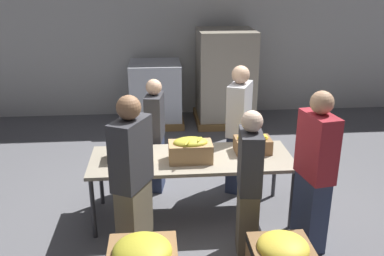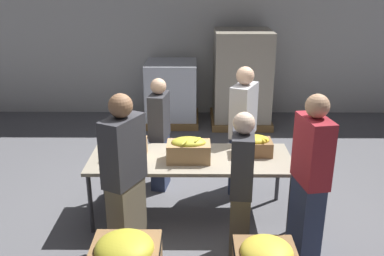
{
  "view_description": "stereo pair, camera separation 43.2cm",
  "coord_description": "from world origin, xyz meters",
  "px_view_note": "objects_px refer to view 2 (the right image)",
  "views": [
    {
      "loc": [
        -0.38,
        -4.5,
        2.78
      ],
      "look_at": [
        0.02,
        0.13,
        1.08
      ],
      "focal_mm": 40.0,
      "sensor_mm": 36.0,
      "label": 1
    },
    {
      "loc": [
        0.05,
        -4.52,
        2.78
      ],
      "look_at": [
        0.02,
        0.13,
        1.08
      ],
      "focal_mm": 40.0,
      "sensor_mm": 36.0,
      "label": 2
    }
  ],
  "objects_px": {
    "banana_box_1": "(189,149)",
    "banana_box_2": "(254,145)",
    "volunteer_0": "(160,135)",
    "banana_box_0": "(128,146)",
    "volunteer_1": "(310,178)",
    "pallet_stack_1": "(242,79)",
    "volunteer_3": "(125,179)",
    "pallet_stack_0": "(172,93)",
    "volunteer_2": "(243,132)",
    "volunteer_4": "(241,188)",
    "sorting_table": "(191,161)"
  },
  "relations": [
    {
      "from": "banana_box_1",
      "to": "banana_box_2",
      "type": "relative_size",
      "value": 1.15
    },
    {
      "from": "volunteer_0",
      "to": "banana_box_0",
      "type": "bearing_deg",
      "value": -13.8
    },
    {
      "from": "banana_box_0",
      "to": "volunteer_1",
      "type": "height_order",
      "value": "volunteer_1"
    },
    {
      "from": "banana_box_2",
      "to": "pallet_stack_1",
      "type": "xyz_separation_m",
      "value": [
        0.19,
        3.28,
        0.0
      ]
    },
    {
      "from": "volunteer_3",
      "to": "pallet_stack_0",
      "type": "bearing_deg",
      "value": 23.51
    },
    {
      "from": "volunteer_2",
      "to": "volunteer_4",
      "type": "distance_m",
      "value": 1.41
    },
    {
      "from": "pallet_stack_1",
      "to": "sorting_table",
      "type": "bearing_deg",
      "value": -105.37
    },
    {
      "from": "banana_box_1",
      "to": "volunteer_0",
      "type": "distance_m",
      "value": 0.93
    },
    {
      "from": "volunteer_2",
      "to": "volunteer_4",
      "type": "bearing_deg",
      "value": 18.86
    },
    {
      "from": "banana_box_1",
      "to": "volunteer_2",
      "type": "height_order",
      "value": "volunteer_2"
    },
    {
      "from": "volunteer_0",
      "to": "pallet_stack_1",
      "type": "distance_m",
      "value": 2.97
    },
    {
      "from": "volunteer_1",
      "to": "volunteer_2",
      "type": "bearing_deg",
      "value": 11.78
    },
    {
      "from": "volunteer_0",
      "to": "volunteer_3",
      "type": "xyz_separation_m",
      "value": [
        -0.23,
        -1.48,
        0.11
      ]
    },
    {
      "from": "banana_box_1",
      "to": "banana_box_2",
      "type": "xyz_separation_m",
      "value": [
        0.76,
        0.19,
        -0.02
      ]
    },
    {
      "from": "banana_box_2",
      "to": "volunteer_4",
      "type": "bearing_deg",
      "value": -104.72
    },
    {
      "from": "banana_box_2",
      "to": "volunteer_0",
      "type": "xyz_separation_m",
      "value": [
        -1.15,
        0.64,
        -0.13
      ]
    },
    {
      "from": "volunteer_2",
      "to": "pallet_stack_1",
      "type": "xyz_separation_m",
      "value": [
        0.26,
        2.75,
        0.04
      ]
    },
    {
      "from": "banana_box_2",
      "to": "volunteer_4",
      "type": "height_order",
      "value": "volunteer_4"
    },
    {
      "from": "volunteer_0",
      "to": "pallet_stack_1",
      "type": "bearing_deg",
      "value": 162.49
    },
    {
      "from": "volunteer_1",
      "to": "pallet_stack_0",
      "type": "relative_size",
      "value": 1.45
    },
    {
      "from": "volunteer_0",
      "to": "banana_box_2",
      "type": "bearing_deg",
      "value": 70.53
    },
    {
      "from": "banana_box_1",
      "to": "volunteer_3",
      "type": "relative_size",
      "value": 0.28
    },
    {
      "from": "volunteer_3",
      "to": "banana_box_2",
      "type": "bearing_deg",
      "value": -31.75
    },
    {
      "from": "banana_box_1",
      "to": "banana_box_2",
      "type": "bearing_deg",
      "value": 14.43
    },
    {
      "from": "volunteer_0",
      "to": "volunteer_2",
      "type": "height_order",
      "value": "volunteer_2"
    },
    {
      "from": "sorting_table",
      "to": "banana_box_0",
      "type": "bearing_deg",
      "value": 177.43
    },
    {
      "from": "banana_box_0",
      "to": "pallet_stack_1",
      "type": "height_order",
      "value": "pallet_stack_1"
    },
    {
      "from": "sorting_table",
      "to": "banana_box_0",
      "type": "xyz_separation_m",
      "value": [
        -0.72,
        0.03,
        0.18
      ]
    },
    {
      "from": "banana_box_0",
      "to": "volunteer_2",
      "type": "bearing_deg",
      "value": 23.38
    },
    {
      "from": "pallet_stack_1",
      "to": "volunteer_0",
      "type": "bearing_deg",
      "value": -116.96
    },
    {
      "from": "volunteer_3",
      "to": "banana_box_1",
      "type": "bearing_deg",
      "value": -16.99
    },
    {
      "from": "sorting_table",
      "to": "pallet_stack_0",
      "type": "bearing_deg",
      "value": 96.71
    },
    {
      "from": "volunteer_1",
      "to": "volunteer_2",
      "type": "height_order",
      "value": "volunteer_1"
    },
    {
      "from": "pallet_stack_1",
      "to": "pallet_stack_0",
      "type": "bearing_deg",
      "value": 178.86
    },
    {
      "from": "banana_box_0",
      "to": "volunteer_2",
      "type": "distance_m",
      "value": 1.51
    },
    {
      "from": "pallet_stack_1",
      "to": "banana_box_0",
      "type": "bearing_deg",
      "value": -116.2
    },
    {
      "from": "banana_box_0",
      "to": "banana_box_2",
      "type": "bearing_deg",
      "value": 2.8
    },
    {
      "from": "banana_box_1",
      "to": "volunteer_3",
      "type": "bearing_deg",
      "value": -133.8
    },
    {
      "from": "banana_box_0",
      "to": "volunteer_0",
      "type": "height_order",
      "value": "volunteer_0"
    },
    {
      "from": "sorting_table",
      "to": "pallet_stack_1",
      "type": "bearing_deg",
      "value": 74.63
    },
    {
      "from": "banana_box_0",
      "to": "volunteer_3",
      "type": "xyz_separation_m",
      "value": [
        0.08,
        -0.77,
        -0.03
      ]
    },
    {
      "from": "sorting_table",
      "to": "banana_box_1",
      "type": "bearing_deg",
      "value": -102.09
    },
    {
      "from": "volunteer_2",
      "to": "volunteer_3",
      "type": "bearing_deg",
      "value": -18.32
    },
    {
      "from": "volunteer_4",
      "to": "pallet_stack_1",
      "type": "xyz_separation_m",
      "value": [
        0.42,
        4.15,
        0.1
      ]
    },
    {
      "from": "sorting_table",
      "to": "volunteer_3",
      "type": "height_order",
      "value": "volunteer_3"
    },
    {
      "from": "volunteer_0",
      "to": "volunteer_2",
      "type": "bearing_deg",
      "value": 93.73
    },
    {
      "from": "banana_box_0",
      "to": "volunteer_4",
      "type": "distance_m",
      "value": 1.47
    },
    {
      "from": "banana_box_0",
      "to": "pallet_stack_0",
      "type": "xyz_separation_m",
      "value": [
        0.32,
        3.38,
        -0.31
      ]
    },
    {
      "from": "banana_box_2",
      "to": "volunteer_4",
      "type": "relative_size",
      "value": 0.27
    },
    {
      "from": "volunteer_1",
      "to": "banana_box_1",
      "type": "bearing_deg",
      "value": 53.29
    }
  ]
}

